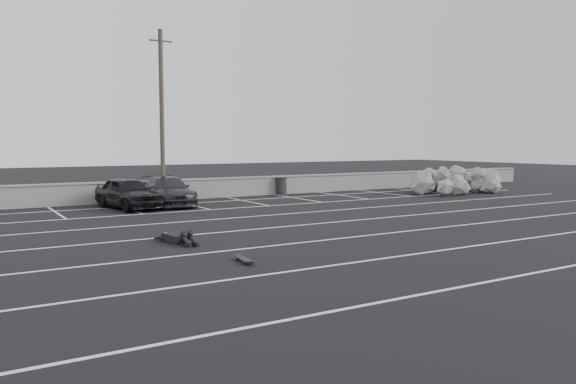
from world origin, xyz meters
TOP-DOWN VIEW (x-y plane):
  - ground at (0.00, 0.00)m, footprint 120.00×120.00m
  - seawall at (0.00, 14.00)m, footprint 50.00×0.45m
  - stall_lines at (-0.08, 4.41)m, footprint 36.00×20.05m
  - car_left at (-4.99, 11.30)m, footprint 2.40×4.40m
  - car_right at (-3.00, 11.72)m, footprint 2.27×4.76m
  - utility_pole at (-2.72, 13.20)m, footprint 1.13×0.23m
  - trash_bin at (4.33, 13.60)m, footprint 0.80×0.80m
  - riprap_pile at (13.66, 9.64)m, footprint 6.17×4.44m
  - person at (-6.16, 2.10)m, footprint 1.58×2.56m
  - skateboard at (-5.66, -1.59)m, footprint 0.30×0.84m

SIDE VIEW (x-z plane):
  - ground at x=0.00m, z-range 0.00..0.00m
  - stall_lines at x=-0.08m, z-range 0.00..0.01m
  - skateboard at x=-5.66m, z-range 0.03..0.13m
  - person at x=-6.16m, z-range 0.00..0.46m
  - trash_bin at x=4.33m, z-range 0.01..1.01m
  - riprap_pile at x=13.66m, z-range -0.25..1.34m
  - seawall at x=0.00m, z-range 0.02..1.08m
  - car_right at x=-3.00m, z-range 0.00..1.34m
  - car_left at x=-4.99m, z-range 0.00..1.42m
  - utility_pole at x=-2.72m, z-range 0.05..8.50m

